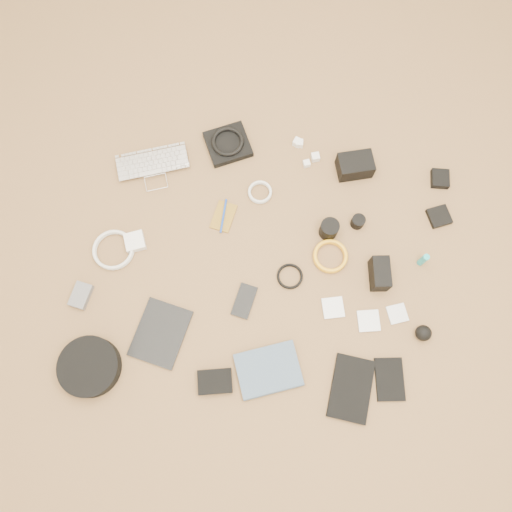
# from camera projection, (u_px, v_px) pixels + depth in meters

# --- Properties ---
(room_shell) EXTENTS (4.04, 4.04, 2.58)m
(room_shell) POSITION_uv_depth(u_px,v_px,m) (265.00, 31.00, 0.70)
(room_shell) COLOR brown
(room_shell) RESTS_ON ground
(laptop) EXTENTS (0.34, 0.28, 0.02)m
(laptop) POSITION_uv_depth(u_px,v_px,m) (154.00, 172.00, 2.00)
(laptop) COLOR silver
(laptop) RESTS_ON ground
(headphone_pouch) EXTENTS (0.22, 0.21, 0.03)m
(headphone_pouch) POSITION_uv_depth(u_px,v_px,m) (228.00, 144.00, 2.03)
(headphone_pouch) COLOR black
(headphone_pouch) RESTS_ON ground
(headphones) EXTENTS (0.16, 0.16, 0.02)m
(headphones) POSITION_uv_depth(u_px,v_px,m) (228.00, 141.00, 2.01)
(headphones) COLOR black
(headphones) RESTS_ON headphone_pouch
(charger_a) EXTENTS (0.03, 0.03, 0.03)m
(charger_a) POSITION_uv_depth(u_px,v_px,m) (299.00, 143.00, 2.03)
(charger_a) COLOR silver
(charger_a) RESTS_ON ground
(charger_b) EXTENTS (0.04, 0.04, 0.03)m
(charger_b) POSITION_uv_depth(u_px,v_px,m) (297.00, 142.00, 2.03)
(charger_b) COLOR silver
(charger_b) RESTS_ON ground
(charger_c) EXTENTS (0.04, 0.04, 0.03)m
(charger_c) POSITION_uv_depth(u_px,v_px,m) (315.00, 157.00, 2.01)
(charger_c) COLOR silver
(charger_c) RESTS_ON ground
(charger_d) EXTENTS (0.03, 0.03, 0.02)m
(charger_d) POSITION_uv_depth(u_px,v_px,m) (307.00, 164.00, 2.01)
(charger_d) COLOR silver
(charger_d) RESTS_ON ground
(dslr_camera) EXTENTS (0.15, 0.12, 0.08)m
(dslr_camera) POSITION_uv_depth(u_px,v_px,m) (355.00, 166.00, 1.97)
(dslr_camera) COLOR black
(dslr_camera) RESTS_ON ground
(lens_pouch) EXTENTS (0.07, 0.08, 0.03)m
(lens_pouch) POSITION_uv_depth(u_px,v_px,m) (440.00, 179.00, 1.99)
(lens_pouch) COLOR black
(lens_pouch) RESTS_ON ground
(notebook_olive) EXTENTS (0.10, 0.13, 0.01)m
(notebook_olive) POSITION_uv_depth(u_px,v_px,m) (224.00, 216.00, 1.95)
(notebook_olive) COLOR brown
(notebook_olive) RESTS_ON ground
(pen_blue) EXTENTS (0.01, 0.14, 0.01)m
(pen_blue) POSITION_uv_depth(u_px,v_px,m) (223.00, 216.00, 1.94)
(pen_blue) COLOR #1338A1
(pen_blue) RESTS_ON notebook_olive
(cable_white_a) EXTENTS (0.10, 0.10, 0.01)m
(cable_white_a) POSITION_uv_depth(u_px,v_px,m) (260.00, 193.00, 1.98)
(cable_white_a) COLOR silver
(cable_white_a) RESTS_ON ground
(lens_a) EXTENTS (0.08, 0.08, 0.08)m
(lens_a) POSITION_uv_depth(u_px,v_px,m) (329.00, 229.00, 1.90)
(lens_a) COLOR black
(lens_a) RESTS_ON ground
(lens_b) EXTENTS (0.07, 0.07, 0.05)m
(lens_b) POSITION_uv_depth(u_px,v_px,m) (358.00, 222.00, 1.92)
(lens_b) COLOR black
(lens_b) RESTS_ON ground
(card_reader) EXTENTS (0.10, 0.10, 0.02)m
(card_reader) POSITION_uv_depth(u_px,v_px,m) (439.00, 216.00, 1.95)
(card_reader) COLOR black
(card_reader) RESTS_ON ground
(power_brick) EXTENTS (0.09, 0.09, 0.03)m
(power_brick) POSITION_uv_depth(u_px,v_px,m) (135.00, 242.00, 1.91)
(power_brick) COLOR silver
(power_brick) RESTS_ON ground
(cable_white_b) EXTENTS (0.20, 0.20, 0.01)m
(cable_white_b) POSITION_uv_depth(u_px,v_px,m) (114.00, 250.00, 1.91)
(cable_white_b) COLOR silver
(cable_white_b) RESTS_ON ground
(cable_black) EXTENTS (0.11, 0.11, 0.01)m
(cable_black) POSITION_uv_depth(u_px,v_px,m) (290.00, 277.00, 1.88)
(cable_black) COLOR black
(cable_black) RESTS_ON ground
(cable_yellow) EXTENTS (0.15, 0.15, 0.01)m
(cable_yellow) POSITION_uv_depth(u_px,v_px,m) (330.00, 257.00, 1.90)
(cable_yellow) COLOR gold
(cable_yellow) RESTS_ON ground
(flash) EXTENTS (0.08, 0.12, 0.09)m
(flash) POSITION_uv_depth(u_px,v_px,m) (380.00, 274.00, 1.85)
(flash) COLOR black
(flash) RESTS_ON ground
(lens_cleaner) EXTENTS (0.03, 0.03, 0.08)m
(lens_cleaner) POSITION_uv_depth(u_px,v_px,m) (423.00, 260.00, 1.86)
(lens_cleaner) COLOR teal
(lens_cleaner) RESTS_ON ground
(battery_charger) EXTENTS (0.08, 0.11, 0.03)m
(battery_charger) POSITION_uv_depth(u_px,v_px,m) (81.00, 295.00, 1.85)
(battery_charger) COLOR #56575B
(battery_charger) RESTS_ON ground
(tablet) EXTENTS (0.22, 0.26, 0.01)m
(tablet) POSITION_uv_depth(u_px,v_px,m) (161.00, 333.00, 1.82)
(tablet) COLOR black
(tablet) RESTS_ON ground
(phone) EXTENTS (0.09, 0.14, 0.01)m
(phone) POSITION_uv_depth(u_px,v_px,m) (244.00, 301.00, 1.86)
(phone) COLOR black
(phone) RESTS_ON ground
(filter_case_left) EXTENTS (0.09, 0.09, 0.01)m
(filter_case_left) POSITION_uv_depth(u_px,v_px,m) (333.00, 308.00, 1.85)
(filter_case_left) COLOR silver
(filter_case_left) RESTS_ON ground
(filter_case_mid) EXTENTS (0.09, 0.09, 0.01)m
(filter_case_mid) POSITION_uv_depth(u_px,v_px,m) (369.00, 321.00, 1.84)
(filter_case_mid) COLOR silver
(filter_case_mid) RESTS_ON ground
(filter_case_right) EXTENTS (0.09, 0.09, 0.01)m
(filter_case_right) POSITION_uv_depth(u_px,v_px,m) (397.00, 314.00, 1.84)
(filter_case_right) COLOR silver
(filter_case_right) RESTS_ON ground
(air_blower) EXTENTS (0.07, 0.07, 0.06)m
(air_blower) POSITION_uv_depth(u_px,v_px,m) (423.00, 333.00, 1.80)
(air_blower) COLOR black
(air_blower) RESTS_ON ground
(headphone_case) EXTENTS (0.22, 0.22, 0.06)m
(headphone_case) POSITION_uv_depth(u_px,v_px,m) (90.00, 367.00, 1.77)
(headphone_case) COLOR black
(headphone_case) RESTS_ON ground
(drive_case) EXTENTS (0.13, 0.11, 0.03)m
(drive_case) POSITION_uv_depth(u_px,v_px,m) (215.00, 382.00, 1.77)
(drive_case) COLOR black
(drive_case) RESTS_ON ground
(paperback) EXTENTS (0.26, 0.23, 0.02)m
(paperback) POSITION_uv_depth(u_px,v_px,m) (274.00, 393.00, 1.76)
(paperback) COLOR #3D5068
(paperback) RESTS_ON ground
(notebook_black_a) EXTENTS (0.17, 0.24, 0.02)m
(notebook_black_a) POSITION_uv_depth(u_px,v_px,m) (351.00, 388.00, 1.77)
(notebook_black_a) COLOR black
(notebook_black_a) RESTS_ON ground
(notebook_black_b) EXTENTS (0.12, 0.16, 0.01)m
(notebook_black_b) POSITION_uv_depth(u_px,v_px,m) (390.00, 379.00, 1.78)
(notebook_black_b) COLOR black
(notebook_black_b) RESTS_ON ground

